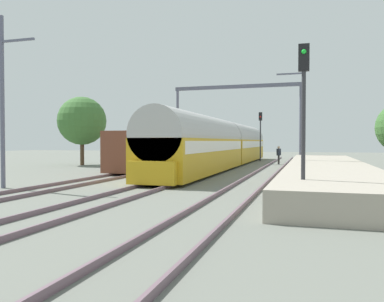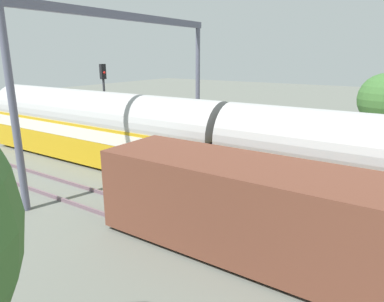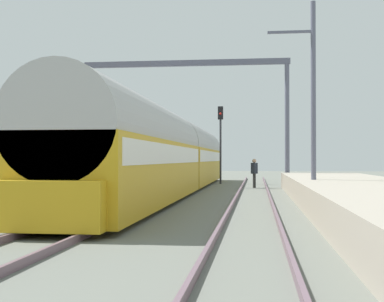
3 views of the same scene
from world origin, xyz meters
TOP-DOWN VIEW (x-y plane):
  - ground at (0.00, 0.00)m, footprint 120.00×120.00m
  - track_west at (0.00, 0.00)m, footprint 1.52×60.00m
  - track_east at (4.24, 0.00)m, footprint 1.52×60.00m
  - platform at (8.06, 2.00)m, footprint 4.40×28.00m
  - passenger_train at (0.00, 10.80)m, footprint 2.93×32.85m
  - freight_car at (-4.24, 5.97)m, footprint 2.80×13.00m
  - person_crossing at (4.26, 15.32)m, footprint 0.41×0.47m
  - railway_signal_far at (1.92, 20.36)m, footprint 0.36×0.30m
  - catenary_gantry at (0.00, 16.27)m, footprint 12.89×0.28m
  - catenary_pole_east_mid at (6.60, 5.04)m, footprint 1.90×0.20m

SIDE VIEW (x-z plane):
  - ground at x=0.00m, z-range 0.00..0.00m
  - track_west at x=0.00m, z-range 0.00..0.16m
  - track_east at x=4.24m, z-range 0.00..0.16m
  - platform at x=8.06m, z-range 0.00..0.90m
  - person_crossing at x=4.26m, z-range 0.16..1.89m
  - freight_car at x=-4.24m, z-range 0.12..2.82m
  - passenger_train at x=0.00m, z-range 0.06..3.88m
  - railway_signal_far at x=1.92m, z-range 0.73..6.09m
  - catenary_pole_east_mid at x=6.60m, z-range 0.15..8.15m
  - catenary_gantry at x=0.00m, z-range 1.73..9.59m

